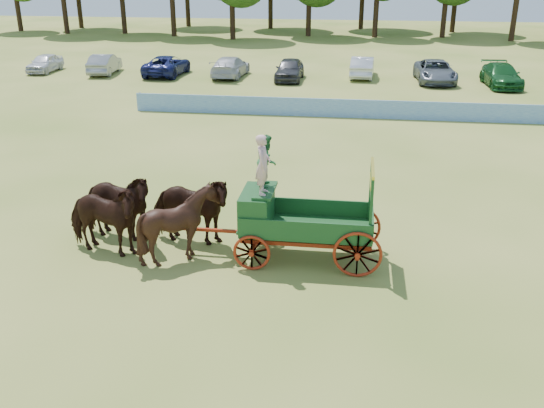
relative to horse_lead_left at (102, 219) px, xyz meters
The scene contains 8 objects.
ground 8.51m from the horse_lead_left, ahead, with size 160.00×160.00×0.00m, color tan.
horse_lead_left is the anchor object (origin of this frame).
horse_lead_right 1.10m from the horse_lead_left, 90.00° to the left, with size 1.23×2.71×2.29m, color black.
horse_wheel_left 2.40m from the horse_lead_left, ahead, with size 1.85×2.08×2.29m, color black.
horse_wheel_right 2.64m from the horse_lead_left, 24.62° to the left, with size 1.23×2.71×2.29m, color black.
farm_dray 5.40m from the horse_lead_left, ahead, with size 6.00×2.00×3.88m.
sponsor_banner 19.92m from the horse_lead_left, 68.14° to the left, with size 26.00×0.08×1.05m, color blue.
parked_cars 32.20m from the horse_lead_left, 69.88° to the left, with size 57.68×7.43×1.61m.
Camera 1 is at (-1.07, -16.21, 8.32)m, focal length 40.00 mm.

